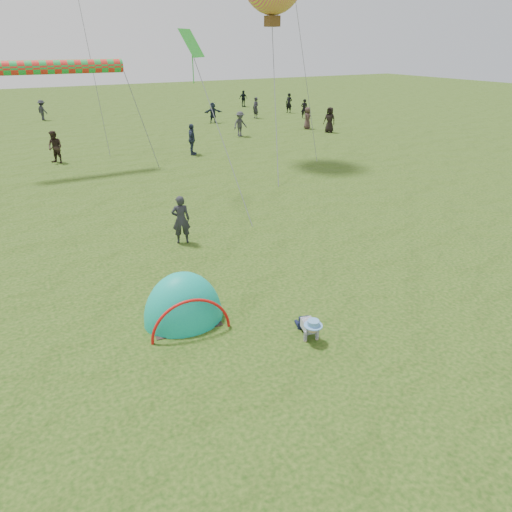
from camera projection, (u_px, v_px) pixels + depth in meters
ground at (264, 344)px, 10.13m from camera, size 140.00×140.00×0.00m
crawling_toddler at (309, 326)px, 10.26m from camera, size 0.70×0.86×0.58m
popup_tent at (184, 319)px, 11.03m from camera, size 2.06×1.76×2.47m
standing_adult at (181, 220)px, 14.91m from camera, size 0.68×0.53×1.63m
crowd_person_0 at (289, 103)px, 42.56m from camera, size 0.67×0.76×1.76m
crowd_person_1 at (55, 147)px, 24.86m from camera, size 1.05×1.07×1.74m
crowd_person_3 at (42, 110)px, 38.58m from camera, size 1.04×1.23×1.66m
crowd_person_4 at (330, 120)px, 33.37m from camera, size 0.93×1.04×1.79m
crowd_person_6 at (304, 109)px, 39.64m from camera, size 0.69×0.68×1.61m
crowd_person_8 at (243, 99)px, 46.67m from camera, size 0.96×0.46×1.59m
crowd_person_9 at (240, 124)px, 31.96m from camera, size 1.21×0.86×1.70m
crowd_person_10 at (307, 118)px, 34.75m from camera, size 0.83×0.93×1.60m
crowd_person_11 at (213, 113)px, 37.39m from camera, size 1.54×0.70×1.60m
crowd_person_12 at (256, 108)px, 39.52m from camera, size 0.52×0.70×1.76m
crowd_person_14 at (192, 139)px, 26.69m from camera, size 0.93×1.12×1.79m
rainbow_tube_kite at (60, 67)px, 21.61m from camera, size 5.80×0.64×0.64m
diamond_kite_3 at (192, 43)px, 17.95m from camera, size 1.26×1.26×1.03m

